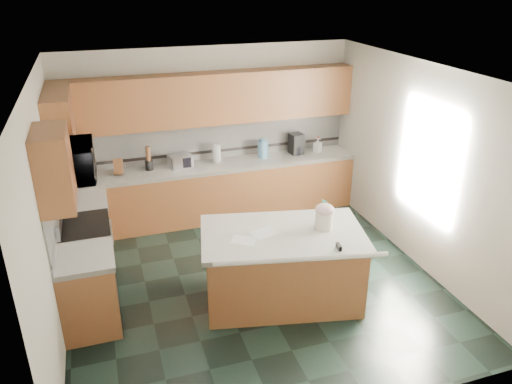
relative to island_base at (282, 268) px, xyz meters
name	(u,v)px	position (x,y,z in m)	size (l,w,h in m)	color
floor	(253,282)	(-0.23, 0.43, -0.43)	(4.60, 4.60, 0.00)	black
ceiling	(253,73)	(-0.23, 0.43, 2.27)	(4.60, 4.60, 0.00)	white
wall_back	(209,132)	(-0.23, 2.75, 0.92)	(4.60, 0.04, 2.70)	silver
wall_front	(342,299)	(-0.23, -1.89, 0.92)	(4.60, 0.04, 2.70)	silver
wall_left	(46,214)	(-2.55, 0.43, 0.92)	(0.04, 4.60, 2.70)	silver
wall_right	(420,166)	(2.09, 0.43, 0.92)	(0.04, 4.60, 2.70)	silver
back_base_cab	(216,193)	(-0.23, 2.43, 0.00)	(4.60, 0.60, 0.86)	#421E0F
back_countertop	(215,166)	(-0.23, 2.43, 0.46)	(4.60, 0.64, 0.06)	silver
back_upper_cab	(210,99)	(-0.23, 2.56, 1.51)	(4.60, 0.33, 0.78)	#421E0F
back_backsplash	(210,140)	(-0.23, 2.72, 0.81)	(4.60, 0.02, 0.63)	silver
back_accent_band	(210,151)	(-0.23, 2.71, 0.61)	(4.60, 0.01, 0.05)	black
left_base_cab_rear	(87,231)	(-2.23, 1.72, 0.00)	(0.60, 0.82, 0.86)	#421E0F
left_counter_rear	(82,201)	(-2.23, 1.72, 0.46)	(0.64, 0.82, 0.06)	silver
left_base_cab_front	(89,293)	(-2.23, 0.19, 0.00)	(0.60, 0.72, 0.86)	#421E0F
left_counter_front	(83,258)	(-2.23, 0.19, 0.46)	(0.64, 0.72, 0.06)	silver
left_backsplash	(53,203)	(-2.52, 0.98, 0.81)	(0.02, 2.30, 0.63)	silver
left_accent_band	(56,217)	(-2.51, 0.98, 0.61)	(0.01, 2.30, 0.05)	black
left_upper_cab_rear	(60,123)	(-2.36, 1.85, 1.51)	(0.33, 1.09, 0.78)	#421E0F
left_upper_cab_front	(54,168)	(-2.36, 0.19, 1.51)	(0.33, 0.72, 0.78)	#421E0F
range_body	(88,259)	(-2.23, 0.93, 0.01)	(0.60, 0.76, 0.88)	#B7B7BC
range_oven_door	(112,258)	(-1.94, 0.93, -0.03)	(0.02, 0.68, 0.55)	black
range_cooktop	(83,226)	(-2.23, 0.93, 0.47)	(0.62, 0.78, 0.04)	black
range_handle	(111,231)	(-1.91, 0.93, 0.35)	(0.02, 0.02, 0.66)	#B7B7BC
range_backguard	(58,220)	(-2.49, 0.93, 0.59)	(0.06, 0.76, 0.18)	#B7B7BC
microwave	(72,162)	(-2.23, 0.93, 1.30)	(0.73, 0.50, 0.41)	#B7B7BC
island_base	(282,268)	(0.00, 0.00, 0.00)	(1.81, 1.03, 0.86)	#421E0F
island_top	(283,235)	(0.00, 0.00, 0.46)	(1.91, 1.13, 0.06)	silver
island_bullnose	(302,259)	(0.00, -0.57, 0.46)	(0.06, 0.06, 1.91)	silver
treat_jar	(324,220)	(0.49, -0.06, 0.60)	(0.21, 0.21, 0.22)	beige
treat_jar_lid	(325,210)	(0.49, -0.06, 0.74)	(0.23, 0.23, 0.14)	beige
treat_jar_knob	(325,206)	(0.49, -0.06, 0.79)	(0.03, 0.03, 0.07)	tan
treat_jar_knob_end_l	(322,206)	(0.46, -0.06, 0.79)	(0.04, 0.04, 0.04)	tan
treat_jar_knob_end_r	(328,205)	(0.53, -0.06, 0.79)	(0.04, 0.04, 0.04)	tan
soap_bottle_island	(323,213)	(0.52, 0.04, 0.65)	(0.12, 0.13, 0.32)	teal
paper_sheet_a	(264,233)	(-0.21, 0.06, 0.49)	(0.30, 0.23, 0.00)	white
paper_sheet_b	(244,240)	(-0.49, -0.04, 0.49)	(0.28, 0.21, 0.00)	white
clamp_body	(339,248)	(0.45, -0.55, 0.50)	(0.03, 0.11, 0.10)	black
clamp_handle	(341,253)	(0.45, -0.61, 0.48)	(0.02, 0.02, 0.08)	black
knife_block	(118,166)	(-1.69, 2.48, 0.61)	(0.13, 0.11, 0.24)	#472814
utensil_crock	(149,165)	(-1.23, 2.51, 0.57)	(0.12, 0.12, 0.15)	black
utensil_bundle	(148,154)	(-1.23, 2.51, 0.75)	(0.07, 0.07, 0.22)	#472814
toaster_oven	(180,161)	(-0.76, 2.48, 0.59)	(0.34, 0.23, 0.20)	#B7B7BC
toaster_oven_door	(182,163)	(-0.76, 2.37, 0.59)	(0.30, 0.01, 0.16)	black
paper_towel	(217,153)	(-0.17, 2.53, 0.63)	(0.13, 0.13, 0.29)	white
paper_towel_base	(217,161)	(-0.17, 2.53, 0.50)	(0.19, 0.19, 0.01)	#B7B7BC
water_jug	(263,149)	(0.60, 2.49, 0.63)	(0.17, 0.17, 0.28)	#6AAAD7
water_jug_neck	(263,140)	(0.60, 2.49, 0.79)	(0.08, 0.08, 0.04)	#6AAAD7
coffee_maker	(296,144)	(1.19, 2.51, 0.66)	(0.20, 0.22, 0.34)	black
coffee_carafe	(297,150)	(1.19, 2.46, 0.56)	(0.14, 0.14, 0.14)	black
soap_bottle_back	(318,145)	(1.56, 2.48, 0.61)	(0.11, 0.11, 0.24)	white
soap_back_cap	(318,137)	(1.56, 2.48, 0.74)	(0.02, 0.02, 0.03)	red
window_light_proxy	(428,160)	(2.06, 0.23, 1.07)	(0.02, 1.40, 1.10)	white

